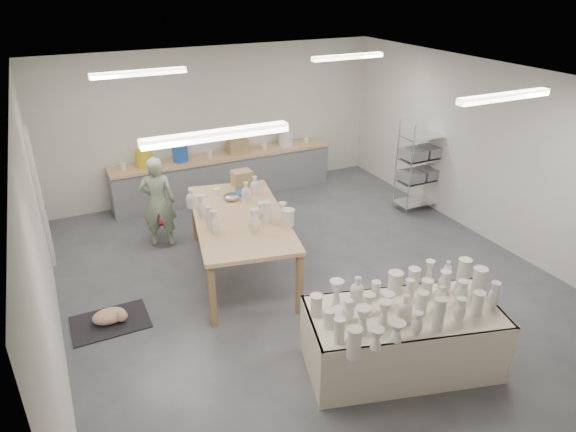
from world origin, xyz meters
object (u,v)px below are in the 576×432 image
work_table (240,213)px  potter (158,202)px  drying_table (402,335)px  red_stool (157,222)px

work_table → potter: (-0.94, 1.39, -0.19)m
drying_table → potter: bearing=128.8°
work_table → red_stool: 2.02m
drying_table → work_table: work_table is taller
red_stool → potter: bearing=-90.0°
potter → red_stool: bearing=-70.5°
work_table → drying_table: bearing=-61.3°
potter → red_stool: 0.56m
drying_table → red_stool: drying_table is taller
drying_table → red_stool: (-1.83, 4.54, -0.14)m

